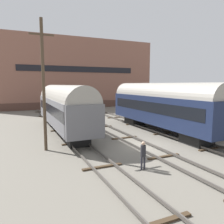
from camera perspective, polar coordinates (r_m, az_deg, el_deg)
ground_plane at (r=18.55m, az=7.62°, el=-8.88°), size 200.00×200.00×0.00m
track_left at (r=16.61m, az=-6.43°, el=-10.28°), size 2.60×60.00×0.26m
track_middle at (r=18.51m, az=7.63°, el=-8.45°), size 2.60×60.00×0.26m
track_right at (r=21.29m, az=18.44°, el=-6.68°), size 2.60×60.00×0.26m
train_car_grey at (r=23.64m, az=-12.48°, el=1.56°), size 3.05×15.54×5.06m
train_car_navy at (r=23.73m, az=12.43°, el=1.96°), size 2.92×16.08×5.28m
station_platform at (r=25.66m, az=17.27°, el=-2.43°), size 2.81×10.81×1.05m
bench at (r=24.04m, az=19.88°, el=-1.79°), size 1.40×0.40×0.91m
person_worker at (r=13.42m, az=8.14°, el=-10.51°), size 0.32×0.32×1.75m
utility_pole at (r=17.38m, az=-17.46°, el=6.96°), size 1.80×0.24×9.96m
warehouse_building at (r=54.03m, az=-10.42°, el=9.70°), size 35.56×13.22×15.08m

